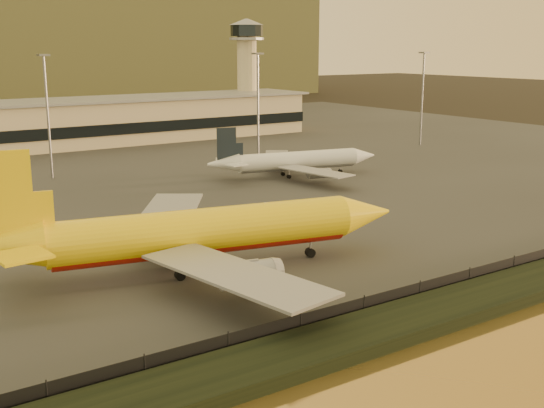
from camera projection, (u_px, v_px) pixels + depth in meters
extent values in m
plane|color=black|center=(330.00, 274.00, 83.36)|extent=(900.00, 900.00, 0.00)
cube|color=black|center=(434.00, 313.00, 69.48)|extent=(320.00, 7.00, 1.40)
cube|color=#2D2D2D|center=(76.00, 164.00, 160.02)|extent=(320.00, 220.00, 0.20)
cube|color=black|center=(406.00, 295.00, 72.57)|extent=(300.00, 0.05, 2.20)
cube|color=#C7B78A|center=(38.00, 126.00, 182.85)|extent=(160.00, 22.00, 12.00)
cube|color=black|center=(51.00, 134.00, 174.03)|extent=(160.00, 0.60, 3.00)
cube|color=gray|center=(36.00, 102.00, 181.42)|extent=(164.00, 24.00, 0.60)
cylinder|color=#C7B78A|center=(247.00, 83.00, 223.79)|extent=(6.40, 6.40, 30.00)
cylinder|color=black|center=(247.00, 31.00, 219.99)|extent=(10.40, 10.40, 3.50)
cone|color=gray|center=(247.00, 22.00, 219.36)|extent=(11.20, 11.20, 2.00)
cylinder|color=gray|center=(247.00, 39.00, 220.57)|extent=(11.20, 11.20, 0.80)
cylinder|color=slate|center=(48.00, 118.00, 139.60)|extent=(0.50, 0.50, 25.00)
cube|color=slate|center=(43.00, 55.00, 136.72)|extent=(2.20, 2.20, 0.40)
cylinder|color=slate|center=(258.00, 107.00, 165.23)|extent=(0.50, 0.50, 25.00)
cube|color=slate|center=(258.00, 54.00, 162.35)|extent=(2.20, 2.20, 0.40)
cylinder|color=slate|center=(422.00, 100.00, 187.64)|extent=(0.50, 0.50, 25.00)
cube|color=slate|center=(424.00, 53.00, 184.75)|extent=(2.20, 2.20, 0.40)
cube|color=brown|center=(87.00, 32.00, 398.89)|extent=(220.00, 160.00, 70.00)
cylinder|color=yellow|center=(205.00, 230.00, 83.09)|extent=(37.64, 13.04, 5.39)
cylinder|color=#B5180A|center=(205.00, 237.00, 83.31)|extent=(36.38, 11.67, 4.21)
cone|color=yellow|center=(365.00, 214.00, 91.23)|extent=(8.22, 6.79, 5.39)
cone|color=yellow|center=(0.00, 248.00, 74.49)|extent=(10.25, 7.22, 5.39)
cube|color=yellow|center=(5.00, 194.00, 73.52)|extent=(5.67, 1.61, 9.44)
cube|color=yellow|center=(18.00, 230.00, 80.02)|extent=(7.05, 7.03, 0.32)
cube|color=yellow|center=(21.00, 256.00, 70.28)|extent=(5.69, 5.64, 0.32)
cube|color=gray|center=(169.00, 212.00, 95.90)|extent=(19.07, 23.40, 0.32)
cylinder|color=gray|center=(194.00, 227.00, 94.02)|extent=(6.70, 4.20, 2.97)
cube|color=gray|center=(235.00, 274.00, 69.96)|extent=(11.20, 24.24, 0.32)
cylinder|color=gray|center=(247.00, 274.00, 74.41)|extent=(6.70, 4.20, 2.97)
cylinder|color=black|center=(310.00, 253.00, 89.33)|extent=(1.36, 1.17, 1.19)
cylinder|color=slate|center=(310.00, 248.00, 89.19)|extent=(0.21, 0.21, 2.43)
cylinder|color=black|center=(180.00, 275.00, 80.51)|extent=(1.36, 1.17, 1.19)
cylinder|color=slate|center=(180.00, 270.00, 80.37)|extent=(0.21, 0.21, 2.43)
cylinder|color=black|center=(170.00, 263.00, 84.89)|extent=(1.36, 1.17, 1.19)
cylinder|color=slate|center=(170.00, 259.00, 84.75)|extent=(0.21, 0.21, 2.43)
cylinder|color=silver|center=(298.00, 160.00, 143.87)|extent=(26.59, 9.27, 3.67)
cylinder|color=gray|center=(298.00, 163.00, 144.02)|extent=(25.70, 8.32, 2.86)
cone|color=silver|center=(364.00, 156.00, 149.53)|extent=(5.81, 4.69, 3.67)
cone|color=silver|center=(223.00, 164.00, 137.89)|extent=(7.24, 5.01, 3.67)
cube|color=black|center=(226.00, 144.00, 137.24)|extent=(4.01, 1.16, 6.42)
cube|color=silver|center=(225.00, 159.00, 141.68)|extent=(4.93, 4.86, 0.22)
cube|color=silver|center=(236.00, 165.00, 135.03)|extent=(3.99, 3.83, 0.22)
cube|color=gray|center=(277.00, 156.00, 152.90)|extent=(13.57, 16.53, 0.22)
cylinder|color=gray|center=(289.00, 162.00, 151.54)|extent=(4.74, 2.92, 2.02)
cube|color=gray|center=(315.00, 171.00, 134.62)|extent=(7.81, 17.14, 0.22)
cylinder|color=gray|center=(318.00, 173.00, 137.75)|extent=(4.74, 2.92, 2.02)
cylinder|color=black|center=(340.00, 171.00, 148.19)|extent=(0.93, 0.80, 0.81)
cylinder|color=slate|center=(340.00, 169.00, 148.10)|extent=(0.19, 0.19, 1.65)
cylinder|color=black|center=(289.00, 177.00, 142.09)|extent=(0.93, 0.80, 0.81)
cylinder|color=slate|center=(289.00, 175.00, 142.00)|extent=(0.19, 0.19, 1.65)
cylinder|color=black|center=(283.00, 174.00, 145.08)|extent=(0.93, 0.80, 0.81)
cylinder|color=slate|center=(283.00, 172.00, 144.99)|extent=(0.19, 0.19, 1.65)
cube|color=yellow|center=(313.00, 210.00, 110.97)|extent=(4.23, 2.64, 1.77)
cube|color=silver|center=(94.00, 236.00, 95.66)|extent=(4.61, 3.49, 1.89)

